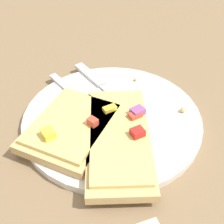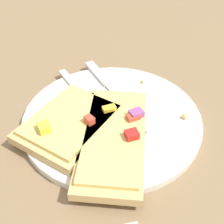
% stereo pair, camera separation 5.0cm
% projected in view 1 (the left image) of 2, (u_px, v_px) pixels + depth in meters
% --- Properties ---
extents(ground_plane, '(4.00, 4.00, 0.00)m').
position_uv_depth(ground_plane, '(112.00, 122.00, 0.51)').
color(ground_plane, '#7F6647').
extents(plate, '(0.29, 0.29, 0.01)m').
position_uv_depth(plate, '(112.00, 119.00, 0.51)').
color(plate, silver).
rests_on(plate, ground).
extents(fork, '(0.09, 0.22, 0.01)m').
position_uv_depth(fork, '(93.00, 110.00, 0.51)').
color(fork, silver).
rests_on(fork, plate).
extents(knife, '(0.08, 0.21, 0.01)m').
position_uv_depth(knife, '(107.00, 87.00, 0.56)').
color(knife, silver).
rests_on(knife, plate).
extents(pizza_slice_main, '(0.15, 0.23, 0.03)m').
position_uv_depth(pizza_slice_main, '(119.00, 137.00, 0.46)').
color(pizza_slice_main, tan).
rests_on(pizza_slice_main, plate).
extents(pizza_slice_corner, '(0.19, 0.19, 0.03)m').
position_uv_depth(pizza_slice_corner, '(72.00, 127.00, 0.47)').
color(pizza_slice_corner, tan).
rests_on(pizza_slice_corner, plate).
extents(crumb_scatter, '(0.21, 0.11, 0.01)m').
position_uv_depth(crumb_scatter, '(108.00, 105.00, 0.52)').
color(crumb_scatter, tan).
rests_on(crumb_scatter, plate).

